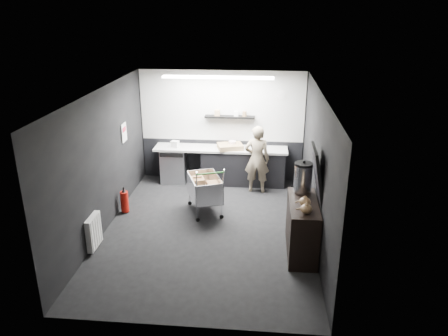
{
  "coord_description": "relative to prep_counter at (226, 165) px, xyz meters",
  "views": [
    {
      "loc": [
        1.01,
        -7.51,
        4.16
      ],
      "look_at": [
        0.27,
        0.4,
        1.15
      ],
      "focal_mm": 35.0,
      "sensor_mm": 36.0,
      "label": 1
    }
  ],
  "objects": [
    {
      "name": "wall_right",
      "position": [
        1.86,
        -2.42,
        0.89
      ],
      "size": [
        0.0,
        5.5,
        5.5
      ],
      "primitive_type": "plane",
      "rotation": [
        1.57,
        0.0,
        -1.57
      ],
      "color": "black",
      "rests_on": "floor"
    },
    {
      "name": "floating_shelf",
      "position": [
        0.06,
        0.2,
        1.16
      ],
      "size": [
        1.2,
        0.22,
        0.04
      ],
      "primitive_type": "cube",
      "color": "black",
      "rests_on": "wall_back"
    },
    {
      "name": "poster_red_band",
      "position": [
        -2.11,
        -1.12,
        1.16
      ],
      "size": [
        0.02,
        0.22,
        0.1
      ],
      "primitive_type": "cube",
      "color": "red",
      "rests_on": "poster"
    },
    {
      "name": "shopping_cart",
      "position": [
        -0.31,
        -1.63,
        0.06
      ],
      "size": [
        0.9,
        1.17,
        1.08
      ],
      "color": "silver",
      "rests_on": "floor"
    },
    {
      "name": "kitchen_wall_panel",
      "position": [
        -0.14,
        0.31,
        1.39
      ],
      "size": [
        3.95,
        0.02,
        1.7
      ],
      "primitive_type": "cube",
      "color": "silver",
      "rests_on": "wall_back"
    },
    {
      "name": "cardboard_box",
      "position": [
        0.1,
        -0.05,
        0.5
      ],
      "size": [
        0.67,
        0.57,
        0.11
      ],
      "primitive_type": "cube",
      "rotation": [
        0.0,
        0.0,
        0.27
      ],
      "color": "#9C7C53",
      "rests_on": "prep_counter"
    },
    {
      "name": "person",
      "position": [
        0.75,
        -0.45,
        0.34
      ],
      "size": [
        0.6,
        0.41,
        1.59
      ],
      "primitive_type": "imported",
      "rotation": [
        0.0,
        0.0,
        3.08
      ],
      "color": "#C1B599",
      "rests_on": "floor"
    },
    {
      "name": "prep_counter",
      "position": [
        0.0,
        0.0,
        0.0
      ],
      "size": [
        3.2,
        0.61,
        0.9
      ],
      "color": "black",
      "rests_on": "floor"
    },
    {
      "name": "white_container",
      "position": [
        -1.24,
        -0.05,
        0.52
      ],
      "size": [
        0.21,
        0.18,
        0.16
      ],
      "primitive_type": "cube",
      "rotation": [
        0.0,
        0.0,
        -0.28
      ],
      "color": "white",
      "rests_on": "prep_counter"
    },
    {
      "name": "fire_extinguisher",
      "position": [
        -1.99,
        -1.83,
        -0.19
      ],
      "size": [
        0.17,
        0.17,
        0.55
      ],
      "color": "#B0140B",
      "rests_on": "floor"
    },
    {
      "name": "ceiling",
      "position": [
        -0.14,
        -2.42,
        2.24
      ],
      "size": [
        5.5,
        5.5,
        0.0
      ],
      "primitive_type": "plane",
      "rotation": [
        3.14,
        0.0,
        0.0
      ],
      "color": "silver",
      "rests_on": "wall_back"
    },
    {
      "name": "wall_clock",
      "position": [
        1.26,
        0.3,
        1.69
      ],
      "size": [
        0.2,
        0.03,
        0.2
      ],
      "primitive_type": "cylinder",
      "rotation": [
        1.57,
        0.0,
        0.0
      ],
      "color": "white",
      "rests_on": "wall_back"
    },
    {
      "name": "dado_panel",
      "position": [
        -0.14,
        0.31,
        0.04
      ],
      "size": [
        3.95,
        0.02,
        1.0
      ],
      "primitive_type": "cube",
      "color": "black",
      "rests_on": "wall_back"
    },
    {
      "name": "wall_left",
      "position": [
        -2.14,
        -2.42,
        0.89
      ],
      "size": [
        0.0,
        5.5,
        5.5
      ],
      "primitive_type": "plane",
      "rotation": [
        1.57,
        0.0,
        1.57
      ],
      "color": "black",
      "rests_on": "floor"
    },
    {
      "name": "wall_back",
      "position": [
        -0.14,
        0.33,
        0.89
      ],
      "size": [
        5.5,
        0.0,
        5.5
      ],
      "primitive_type": "plane",
      "rotation": [
        1.57,
        0.0,
        0.0
      ],
      "color": "black",
      "rests_on": "floor"
    },
    {
      "name": "sideboard",
      "position": [
        1.61,
        -3.04,
        0.15
      ],
      "size": [
        0.55,
        1.29,
        1.94
      ],
      "color": "black",
      "rests_on": "floor"
    },
    {
      "name": "wall_front",
      "position": [
        -0.14,
        -5.17,
        0.89
      ],
      "size": [
        5.5,
        0.0,
        5.5
      ],
      "primitive_type": "plane",
      "rotation": [
        -1.57,
        0.0,
        0.0
      ],
      "color": "black",
      "rests_on": "floor"
    },
    {
      "name": "pink_tub",
      "position": [
        0.14,
        0.0,
        0.53
      ],
      "size": [
        0.18,
        0.18,
        0.18
      ],
      "primitive_type": "cylinder",
      "color": "silver",
      "rests_on": "prep_counter"
    },
    {
      "name": "radiator",
      "position": [
        -2.08,
        -3.32,
        -0.11
      ],
      "size": [
        0.1,
        0.5,
        0.6
      ],
      "primitive_type": "cube",
      "color": "white",
      "rests_on": "wall_left"
    },
    {
      "name": "ceiling_strip",
      "position": [
        -0.14,
        -0.57,
        2.21
      ],
      "size": [
        2.4,
        0.2,
        0.04
      ],
      "primitive_type": "cube",
      "color": "white",
      "rests_on": "ceiling"
    },
    {
      "name": "poster",
      "position": [
        -2.12,
        -1.12,
        1.09
      ],
      "size": [
        0.02,
        0.3,
        0.4
      ],
      "primitive_type": "cube",
      "color": "white",
      "rests_on": "wall_left"
    },
    {
      "name": "floor",
      "position": [
        -0.14,
        -2.42,
        -0.46
      ],
      "size": [
        5.5,
        5.5,
        0.0
      ],
      "primitive_type": "plane",
      "color": "black",
      "rests_on": "ground"
    }
  ]
}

